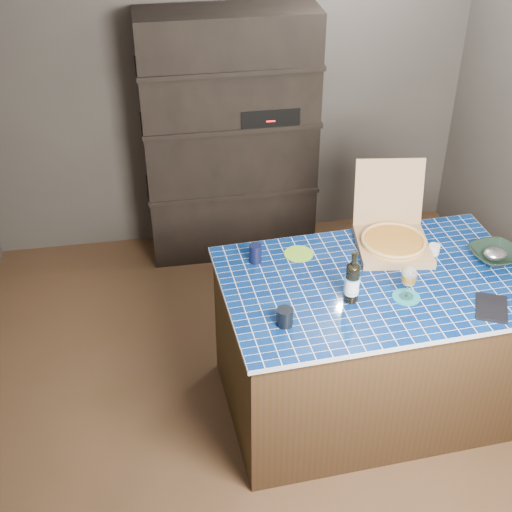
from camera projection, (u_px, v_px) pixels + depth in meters
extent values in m
plane|color=brown|center=(269.00, 385.00, 4.28)|extent=(3.50, 3.50, 0.00)
plane|color=#4B4741|center=(225.00, 80.00, 4.99)|extent=(3.50, 0.00, 3.50)
plane|color=#4B4741|center=(379.00, 496.00, 2.15)|extent=(3.50, 0.00, 3.50)
cube|color=black|center=(230.00, 139.00, 5.01)|extent=(1.20, 0.40, 1.80)
cube|color=black|center=(267.00, 110.00, 4.88)|extent=(0.40, 0.32, 0.12)
cube|color=#402519|center=(368.00, 346.00, 3.94)|extent=(1.60, 1.06, 0.84)
cube|color=#051B4E|center=(376.00, 283.00, 3.69)|extent=(1.64, 1.10, 0.03)
cube|color=#A07652|center=(393.00, 247.00, 3.91)|extent=(0.43, 0.43, 0.04)
cube|color=#A07652|center=(389.00, 192.00, 3.98)|extent=(0.39, 0.14, 0.38)
cylinder|color=tan|center=(393.00, 242.00, 3.89)|extent=(0.36, 0.36, 0.01)
cylinder|color=maroon|center=(394.00, 241.00, 3.89)|extent=(0.31, 0.31, 0.01)
torus|color=tan|center=(394.00, 240.00, 3.88)|extent=(0.36, 0.36, 0.02)
cylinder|color=black|center=(352.00, 284.00, 3.50)|extent=(0.07, 0.07, 0.20)
ellipsoid|color=black|center=(353.00, 268.00, 3.44)|extent=(0.07, 0.07, 0.04)
cylinder|color=black|center=(354.00, 259.00, 3.41)|extent=(0.03, 0.03, 0.08)
cylinder|color=silver|center=(352.00, 286.00, 3.50)|extent=(0.07, 0.07, 0.09)
cylinder|color=#4197E0|center=(351.00, 290.00, 3.52)|extent=(0.08, 0.08, 0.01)
cylinder|color=#4197E0|center=(353.00, 278.00, 3.48)|extent=(0.08, 0.08, 0.01)
cylinder|color=#177178|center=(406.00, 297.00, 3.57)|extent=(0.14, 0.14, 0.01)
cylinder|color=white|center=(406.00, 296.00, 3.56)|extent=(0.07, 0.07, 0.00)
cylinder|color=white|center=(407.00, 290.00, 3.54)|extent=(0.01, 0.01, 0.08)
ellipsoid|color=white|center=(409.00, 276.00, 3.49)|extent=(0.08, 0.08, 0.11)
cylinder|color=#C48E1F|center=(409.00, 278.00, 3.50)|extent=(0.07, 0.07, 0.05)
cylinder|color=white|center=(410.00, 273.00, 3.48)|extent=(0.07, 0.07, 0.02)
cylinder|color=black|center=(285.00, 317.00, 3.37)|extent=(0.08, 0.08, 0.09)
cube|color=black|center=(492.00, 308.00, 3.49)|extent=(0.22, 0.25, 0.02)
imported|color=black|center=(495.00, 255.00, 3.82)|extent=(0.30, 0.30, 0.06)
ellipsoid|color=#A7A8B2|center=(495.00, 254.00, 3.82)|extent=(0.13, 0.11, 0.06)
cylinder|color=silver|center=(434.00, 249.00, 3.88)|extent=(0.06, 0.06, 0.05)
cylinder|color=black|center=(255.00, 253.00, 3.80)|extent=(0.07, 0.07, 0.11)
cylinder|color=#71AE25|center=(299.00, 254.00, 3.88)|extent=(0.16, 0.16, 0.01)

